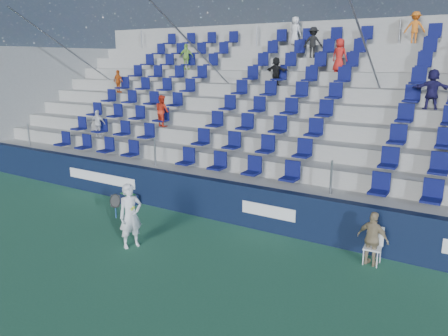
% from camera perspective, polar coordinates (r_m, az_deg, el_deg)
% --- Properties ---
extents(ground, '(70.00, 70.00, 0.00)m').
position_cam_1_polar(ground, '(10.71, -9.08, -11.83)').
color(ground, '#2E6D4D').
rests_on(ground, ground).
extents(sponsor_wall, '(24.00, 0.32, 1.20)m').
position_cam_1_polar(sponsor_wall, '(12.83, 0.08, -4.34)').
color(sponsor_wall, black).
rests_on(sponsor_wall, ground).
extents(grandstand, '(24.00, 8.17, 6.63)m').
position_cam_1_polar(grandstand, '(16.91, 9.30, 5.29)').
color(grandstand, '#9C9C97').
rests_on(grandstand, ground).
extents(tennis_player, '(0.71, 0.71, 1.65)m').
position_cam_1_polar(tennis_player, '(11.24, -12.11, -6.11)').
color(tennis_player, silver).
rests_on(tennis_player, ground).
extents(line_judge_chair, '(0.42, 0.43, 0.88)m').
position_cam_1_polar(line_judge_chair, '(10.85, 18.98, -9.19)').
color(line_judge_chair, white).
rests_on(line_judge_chair, ground).
extents(line_judge, '(0.81, 0.48, 1.29)m').
position_cam_1_polar(line_judge, '(10.67, 18.86, -8.75)').
color(line_judge, tan).
rests_on(line_judge, ground).
extents(ball_bin, '(0.70, 0.54, 0.35)m').
position_cam_1_polar(ball_bin, '(14.74, -12.41, -3.90)').
color(ball_bin, '#0E1734').
rests_on(ball_bin, ground).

